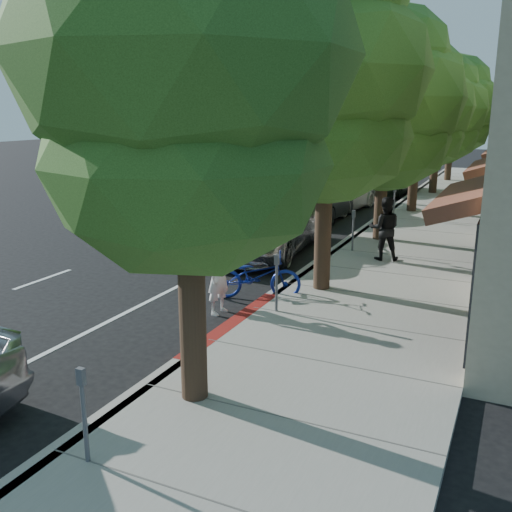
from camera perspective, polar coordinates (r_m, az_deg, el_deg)
The scene contains 17 objects.
ground at distance 11.06m, azimuth -4.75°, elevation -9.03°, with size 120.00×120.00×0.00m, color black.
sidewalk at distance 17.54m, azimuth 15.09°, elevation -0.28°, with size 4.60×56.00×0.15m, color gray.
curb at distance 18.05m, azimuth 7.91°, elevation 0.50°, with size 0.30×56.00×0.15m, color #9E998E.
curb_red_segment at distance 11.84m, azimuth -2.35°, elevation -6.97°, with size 0.32×4.00×0.15m, color maroon.
street_tree_0 at distance 7.98m, azimuth -7.10°, elevation 18.34°, with size 4.70×4.70×7.97m.
street_tree_1 at distance 13.46m, azimuth 7.18°, elevation 17.39°, with size 4.66×4.66×8.15m.
street_tree_2 at distance 19.23m, azimuth 12.89°, elevation 14.86°, with size 5.03×5.03×7.64m.
street_tree_3 at distance 25.12m, azimuth 15.92°, elevation 13.98°, with size 4.60×4.60×7.20m.
street_tree_4 at distance 31.05m, azimuth 17.81°, elevation 13.67°, with size 4.93×4.93×7.16m.
street_tree_5 at distance 37.00m, azimuth 19.13°, elevation 13.91°, with size 5.42×5.42×7.56m.
cyclist at distance 12.49m, azimuth -3.73°, elevation -1.84°, with size 0.65×0.43×1.80m, color white.
bicycle at distance 13.55m, azimuth 0.01°, elevation -1.99°, with size 0.74×2.13×1.12m, color navy.
silver_suv at distance 17.91m, azimuth 0.73°, elevation 3.01°, with size 2.76×5.98×1.66m, color #AAA9AE.
dark_sedan at distance 23.52m, azimuth 6.71°, elevation 5.63°, with size 1.70×4.88×1.61m, color #212427.
white_pickup at distance 25.78m, azimuth 8.40°, elevation 6.17°, with size 2.02×4.98×1.45m, color silver.
dark_suv_far at distance 31.11m, azimuth 13.49°, elevation 7.47°, with size 1.86×4.63×1.58m, color black.
pedestrian at distance 16.80m, azimuth 12.73°, elevation 2.69°, with size 0.89×0.69×1.83m, color black.
Camera 1 is at (5.10, -8.77, 4.42)m, focal length 40.00 mm.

